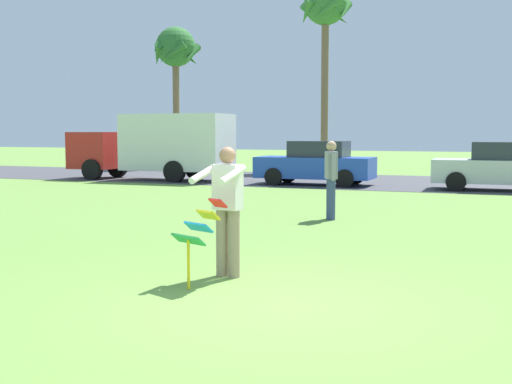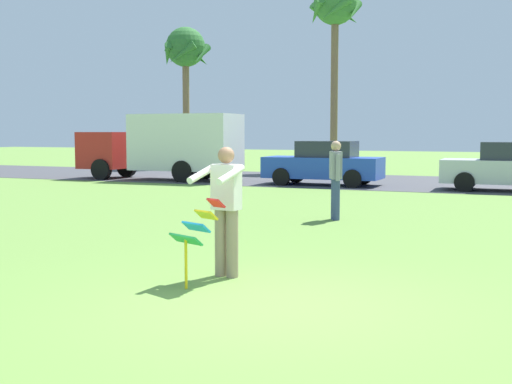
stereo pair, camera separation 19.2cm
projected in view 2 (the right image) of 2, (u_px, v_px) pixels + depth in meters
The scene contains 10 objects.
ground_plane at pixel (277, 307), 7.28m from camera, with size 120.00×120.00×0.00m, color olive.
road_strip at pixel (461, 184), 24.35m from camera, with size 120.00×8.00×0.01m, color #424247.
person_kite_flyer at pixel (226, 206), 8.71m from camera, with size 0.59×0.69×1.73m.
kite_held at pixel (196, 229), 8.18m from camera, with size 0.58×0.72×1.09m.
parked_truck_red_cab at pixel (167, 145), 26.35m from camera, with size 6.74×2.21×2.62m.
parked_car_blue at pixel (324, 164), 23.85m from camera, with size 4.22×1.88×1.60m.
parked_car_silver at pixel (510, 168), 21.39m from camera, with size 4.24×1.91×1.60m.
palm_tree_left_near at pixel (186, 52), 35.17m from camera, with size 2.58×2.71×7.49m.
palm_tree_right_near at pixel (335, 12), 32.08m from camera, with size 2.58×2.71×9.21m.
person_walker_near at pixel (336, 177), 14.44m from camera, with size 0.36×0.52×1.73m.
Camera 2 is at (2.59, -6.65, 1.92)m, focal length 46.34 mm.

